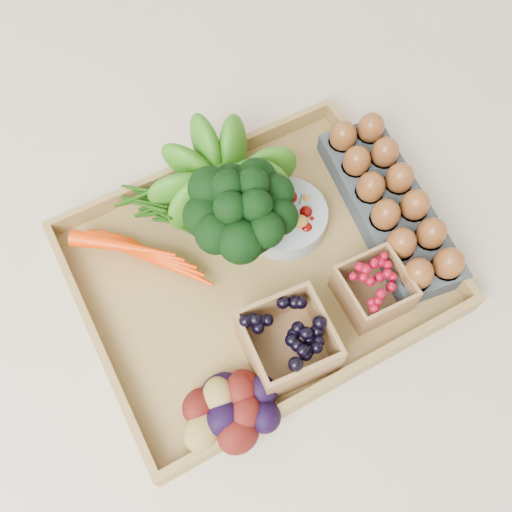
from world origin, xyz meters
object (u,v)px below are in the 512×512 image
tray (256,270)px  broccoli (243,228)px  cherry_bowl (284,218)px  egg_carton (388,207)px

tray → broccoli: (0.00, 0.04, 0.07)m
broccoli → cherry_bowl: 0.09m
tray → cherry_bowl: (0.08, 0.05, 0.03)m
egg_carton → broccoli: bearing=175.2°
cherry_bowl → egg_carton: (0.16, -0.07, 0.00)m
cherry_bowl → egg_carton: egg_carton is taller
tray → broccoli: 0.09m
tray → egg_carton: egg_carton is taller
broccoli → egg_carton: 0.26m
cherry_bowl → tray: bearing=-147.9°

